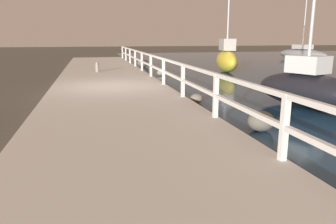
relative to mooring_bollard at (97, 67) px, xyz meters
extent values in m
plane|color=#4C473D|center=(0.34, -5.26, -0.51)|extent=(120.00, 120.00, 0.00)
cube|color=beige|center=(0.34, -5.26, -0.39)|extent=(4.24, 36.00, 0.25)
cube|color=white|center=(2.35, -13.36, 0.24)|extent=(0.10, 0.10, 1.00)
cube|color=white|center=(2.35, -10.66, 0.24)|extent=(0.10, 0.10, 1.00)
cube|color=white|center=(2.35, -7.96, 0.24)|extent=(0.10, 0.10, 1.00)
cube|color=white|center=(2.35, -5.26, 0.24)|extent=(0.10, 0.10, 1.00)
cube|color=white|center=(2.35, -2.56, 0.24)|extent=(0.10, 0.10, 1.00)
cube|color=white|center=(2.35, 0.14, 0.24)|extent=(0.10, 0.10, 1.00)
cube|color=white|center=(2.35, 2.84, 0.24)|extent=(0.10, 0.10, 1.00)
cube|color=white|center=(2.35, 5.54, 0.24)|extent=(0.10, 0.10, 1.00)
cube|color=white|center=(2.35, 8.24, 0.24)|extent=(0.10, 0.10, 1.00)
cube|color=white|center=(2.35, 10.94, 0.24)|extent=(0.10, 0.10, 1.00)
cube|color=white|center=(2.35, -5.26, 0.70)|extent=(0.09, 32.50, 0.08)
cube|color=white|center=(2.35, -5.26, 0.24)|extent=(0.09, 32.50, 0.08)
ellipsoid|color=#666056|center=(3.17, 5.00, -0.23)|extent=(0.74, 0.67, 0.56)
ellipsoid|color=gray|center=(3.30, -0.30, -0.36)|extent=(0.41, 0.37, 0.31)
ellipsoid|color=#666056|center=(3.24, -11.13, -0.29)|extent=(0.60, 0.54, 0.45)
ellipsoid|color=slate|center=(2.83, -7.87, -0.36)|extent=(0.41, 0.37, 0.31)
cylinder|color=gray|center=(0.00, 0.00, -0.06)|extent=(0.20, 0.20, 0.40)
sphere|color=gray|center=(0.00, 0.00, 0.17)|extent=(0.18, 0.18, 0.18)
ellipsoid|color=black|center=(5.72, -9.18, 0.00)|extent=(2.22, 3.38, 1.01)
cube|color=silver|center=(5.72, -9.18, 0.75)|extent=(1.11, 1.22, 0.49)
ellipsoid|color=gray|center=(18.19, 8.80, -0.02)|extent=(2.30, 5.79, 0.96)
cube|color=beige|center=(18.19, 8.80, 0.65)|extent=(1.29, 1.63, 0.39)
cylinder|color=silver|center=(18.19, 8.80, 3.03)|extent=(0.09, 0.09, 5.14)
ellipsoid|color=gold|center=(7.45, 0.63, 0.12)|extent=(1.53, 3.31, 1.25)
cube|color=beige|center=(7.45, 0.63, 1.08)|extent=(0.91, 1.39, 0.66)
cylinder|color=silver|center=(7.45, 0.63, 2.97)|extent=(0.09, 0.09, 4.44)
camera|label=1|loc=(-0.33, -17.42, 1.52)|focal=35.00mm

